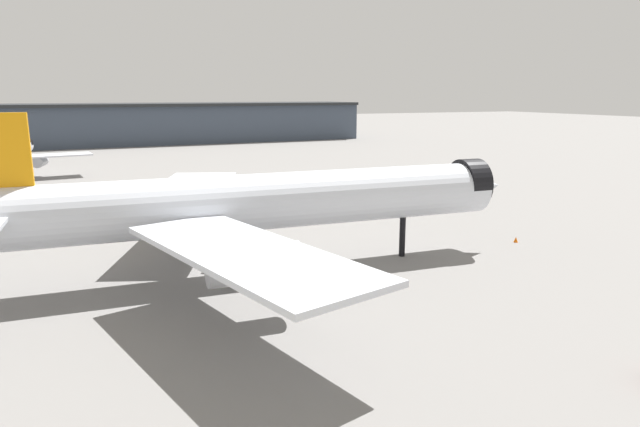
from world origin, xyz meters
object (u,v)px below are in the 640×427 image
at_px(airliner_near_gate, 248,204).
at_px(baggage_cart_trailing, 209,203).
at_px(traffic_cone_near_nose, 86,220).
at_px(traffic_cone_wingtip, 516,240).

bearing_deg(airliner_near_gate, baggage_cart_trailing, 87.59).
distance_m(airliner_near_gate, traffic_cone_near_nose, 40.35).
bearing_deg(traffic_cone_near_nose, airliner_near_gate, -64.45).
xyz_separation_m(airliner_near_gate, traffic_cone_near_nose, (-17.07, 35.69, -7.92)).
relative_size(baggage_cart_trailing, traffic_cone_near_nose, 4.07).
bearing_deg(airliner_near_gate, traffic_cone_wingtip, 0.41).
distance_m(airliner_near_gate, traffic_cone_wingtip, 39.01).
bearing_deg(airliner_near_gate, traffic_cone_near_nose, 118.53).
height_order(baggage_cart_trailing, traffic_cone_near_nose, baggage_cart_trailing).
relative_size(baggage_cart_trailing, traffic_cone_wingtip, 3.34).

